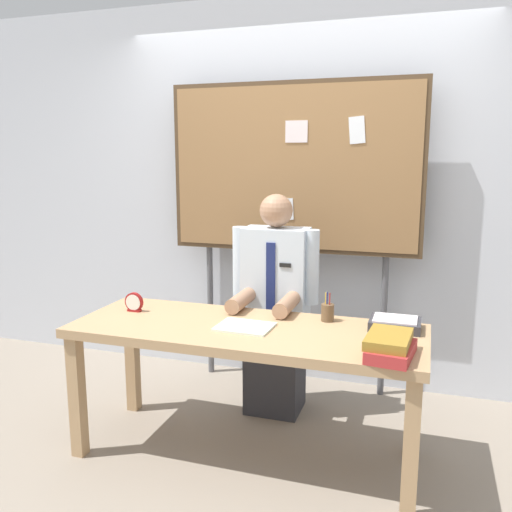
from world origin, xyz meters
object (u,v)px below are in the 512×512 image
object	(u,v)px
book_stack	(390,346)
open_notebook	(245,327)
pen_holder	(328,312)
paper_tray	(395,324)
desk	(246,343)
desk_clock	(134,303)
bulletin_board	(293,172)
person	(275,313)

from	to	relation	value
book_stack	open_notebook	xyz separation A→B (m)	(-0.75, 0.18, -0.04)
pen_holder	paper_tray	bearing A→B (deg)	-4.25
desk	desk_clock	world-z (taller)	desk_clock
bulletin_board	paper_tray	bearing A→B (deg)	-45.78
book_stack	pen_holder	xyz separation A→B (m)	(-0.36, 0.44, -0.00)
desk_clock	pen_holder	xyz separation A→B (m)	(1.10, 0.16, -0.00)
pen_holder	person	bearing A→B (deg)	140.14
bulletin_board	open_notebook	size ratio (longest dim) A/B	7.36
desk	book_stack	size ratio (longest dim) A/B	5.79
desk	paper_tray	bearing A→B (deg)	15.33
paper_tray	bulletin_board	bearing A→B (deg)	134.22
desk_clock	pen_holder	distance (m)	1.11
desk	desk_clock	bearing A→B (deg)	174.36
person	open_notebook	size ratio (longest dim) A/B	4.87
pen_holder	paper_tray	distance (m)	0.36
bulletin_board	pen_holder	size ratio (longest dim) A/B	13.19
paper_tray	person	bearing A→B (deg)	154.82
desk	open_notebook	xyz separation A→B (m)	(0.00, -0.02, 0.09)
desk	bulletin_board	world-z (taller)	bulletin_board
person	book_stack	world-z (taller)	person
bulletin_board	desk_clock	distance (m)	1.37
desk	paper_tray	distance (m)	0.79
open_notebook	paper_tray	distance (m)	0.78
desk	person	size ratio (longest dim) A/B	1.33
person	desk_clock	xyz separation A→B (m)	(-0.71, -0.49, 0.14)
paper_tray	pen_holder	bearing A→B (deg)	175.75
person	pen_holder	size ratio (longest dim) A/B	8.73
person	paper_tray	world-z (taller)	person
pen_holder	paper_tray	size ratio (longest dim) A/B	0.62
desk_clock	book_stack	bearing A→B (deg)	-10.55
paper_tray	desk	bearing A→B (deg)	-164.67
desk	desk_clock	distance (m)	0.73
open_notebook	person	bearing A→B (deg)	90.00
person	book_stack	xyz separation A→B (m)	(0.75, -0.76, 0.13)
person	book_stack	size ratio (longest dim) A/B	4.34
person	desk_clock	distance (m)	0.87
bulletin_board	pen_holder	world-z (taller)	bulletin_board
desk	paper_tray	size ratio (longest dim) A/B	7.16
desk	bulletin_board	size ratio (longest dim) A/B	0.88
desk	pen_holder	size ratio (longest dim) A/B	11.64
bulletin_board	desk	bearing A→B (deg)	-90.01
person	bulletin_board	distance (m)	0.97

